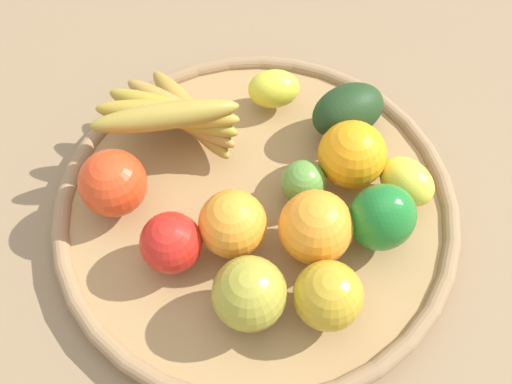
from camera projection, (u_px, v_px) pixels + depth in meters
ground_plane at (256, 215)px, 0.73m from camera, size 2.40×2.40×0.00m
basket at (256, 208)px, 0.72m from camera, size 0.47×0.47×0.03m
banana_bunch at (175, 114)px, 0.72m from camera, size 0.17×0.16×0.09m
orange_0 at (352, 155)px, 0.69m from camera, size 0.09×0.09×0.08m
apple_3 at (171, 243)px, 0.64m from camera, size 0.09×0.09×0.07m
apple_2 at (328, 296)px, 0.61m from camera, size 0.09×0.09×0.07m
avocado at (348, 111)px, 0.74m from camera, size 0.11×0.09×0.06m
apple_1 at (113, 183)px, 0.68m from camera, size 0.08×0.08×0.08m
orange_2 at (316, 227)px, 0.64m from camera, size 0.10×0.10×0.08m
apple_0 at (249, 294)px, 0.61m from camera, size 0.10×0.10×0.08m
lemon_1 at (274, 89)px, 0.77m from camera, size 0.07×0.05×0.05m
bell_pepper at (382, 218)px, 0.65m from camera, size 0.07×0.07×0.08m
orange_1 at (233, 224)px, 0.65m from camera, size 0.10×0.10×0.07m
lemon_0 at (407, 181)px, 0.69m from camera, size 0.08×0.08×0.05m
lime_0 at (303, 181)px, 0.69m from camera, size 0.07×0.07×0.05m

